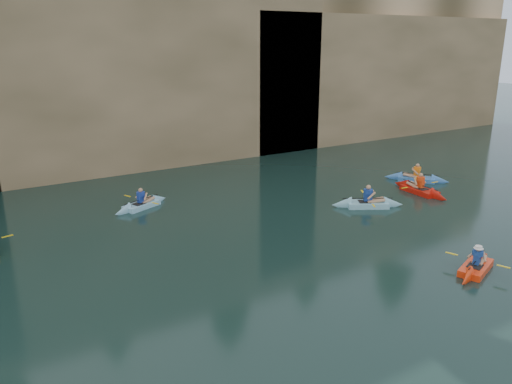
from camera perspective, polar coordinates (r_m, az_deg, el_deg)
ground at (r=13.49m, az=17.00°, el=-18.35°), size 160.00×160.00×0.00m
cliff at (r=38.01m, az=-18.81°, el=13.64°), size 70.00×16.00×12.00m
cliff_slab_center at (r=31.50m, az=-11.93°, el=13.10°), size 24.00×2.40×11.40m
cliff_slab_east at (r=42.69m, az=14.92°, el=12.78°), size 26.00×2.40×9.84m
sea_cave_center at (r=29.92m, az=-21.88°, el=4.10°), size 3.50×1.00×3.20m
sea_cave_east at (r=34.84m, az=1.37°, el=8.08°), size 5.00×1.00×4.50m
main_kayaker at (r=18.96m, az=23.83°, el=-7.82°), size 3.14×2.01×1.14m
kayaker_ltblue_near at (r=24.36m, az=12.61°, el=-1.31°), size 3.36×2.41×1.35m
kayaker_red_far at (r=27.33m, az=18.19°, el=0.23°), size 2.58×3.62×1.32m
kayaker_ltblue_mid at (r=24.30m, az=-12.96°, el=-1.42°), size 3.19×2.22×1.20m
kayaker_blue_east at (r=29.59m, az=17.86°, el=1.49°), size 2.78×3.23×1.25m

